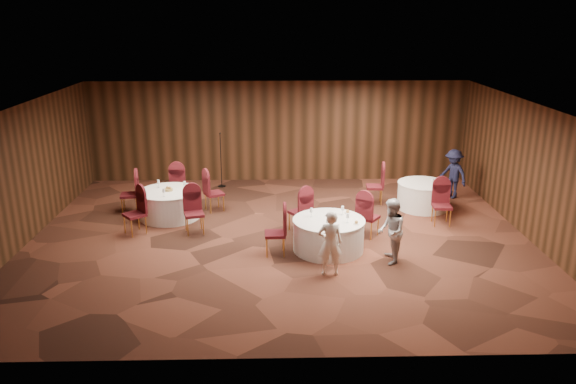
{
  "coord_description": "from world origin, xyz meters",
  "views": [
    {
      "loc": [
        -0.13,
        -12.65,
        5.21
      ],
      "look_at": [
        0.2,
        0.2,
        1.1
      ],
      "focal_mm": 35.0,
      "sensor_mm": 36.0,
      "label": 1
    }
  ],
  "objects_px": {
    "table_right": "(423,195)",
    "woman_b": "(391,231)",
    "table_left": "(170,204)",
    "mic_stand": "(221,171)",
    "woman_a": "(330,243)",
    "man_c": "(453,174)",
    "table_main": "(329,235)"
  },
  "relations": [
    {
      "from": "table_main",
      "to": "woman_a",
      "type": "xyz_separation_m",
      "value": [
        -0.09,
        -1.27,
        0.33
      ]
    },
    {
      "from": "table_left",
      "to": "table_right",
      "type": "distance_m",
      "value": 6.94
    },
    {
      "from": "mic_stand",
      "to": "table_main",
      "type": "bearing_deg",
      "value": -60.22
    },
    {
      "from": "table_left",
      "to": "woman_a",
      "type": "relative_size",
      "value": 1.15
    },
    {
      "from": "table_main",
      "to": "man_c",
      "type": "xyz_separation_m",
      "value": [
        4.0,
        3.76,
        0.35
      ]
    },
    {
      "from": "table_left",
      "to": "man_c",
      "type": "relative_size",
      "value": 1.12
    },
    {
      "from": "table_left",
      "to": "woman_a",
      "type": "bearing_deg",
      "value": -42.05
    },
    {
      "from": "table_right",
      "to": "mic_stand",
      "type": "distance_m",
      "value": 6.19
    },
    {
      "from": "man_c",
      "to": "table_left",
      "type": "bearing_deg",
      "value": -112.81
    },
    {
      "from": "table_right",
      "to": "woman_b",
      "type": "xyz_separation_m",
      "value": [
        -1.62,
        -3.52,
        0.35
      ]
    },
    {
      "from": "table_right",
      "to": "man_c",
      "type": "distance_m",
      "value": 1.49
    },
    {
      "from": "mic_stand",
      "to": "table_left",
      "type": "bearing_deg",
      "value": -112.26
    },
    {
      "from": "table_main",
      "to": "table_right",
      "type": "height_order",
      "value": "same"
    },
    {
      "from": "table_main",
      "to": "table_left",
      "type": "distance_m",
      "value": 4.62
    },
    {
      "from": "table_left",
      "to": "woman_a",
      "type": "xyz_separation_m",
      "value": [
        3.93,
        -3.54,
        0.33
      ]
    },
    {
      "from": "woman_a",
      "to": "woman_b",
      "type": "relative_size",
      "value": 0.98
    },
    {
      "from": "table_left",
      "to": "mic_stand",
      "type": "bearing_deg",
      "value": 67.74
    },
    {
      "from": "table_left",
      "to": "table_right",
      "type": "bearing_deg",
      "value": 4.59
    },
    {
      "from": "table_right",
      "to": "woman_b",
      "type": "bearing_deg",
      "value": -114.7
    },
    {
      "from": "table_left",
      "to": "woman_b",
      "type": "height_order",
      "value": "woman_b"
    },
    {
      "from": "table_right",
      "to": "man_c",
      "type": "xyz_separation_m",
      "value": [
        1.11,
        0.93,
        0.35
      ]
    },
    {
      "from": "table_left",
      "to": "table_right",
      "type": "height_order",
      "value": "same"
    },
    {
      "from": "mic_stand",
      "to": "woman_b",
      "type": "distance_m",
      "value": 7.09
    },
    {
      "from": "mic_stand",
      "to": "woman_a",
      "type": "height_order",
      "value": "mic_stand"
    },
    {
      "from": "woman_a",
      "to": "man_c",
      "type": "xyz_separation_m",
      "value": [
        4.1,
        5.03,
        0.02
      ]
    },
    {
      "from": "table_left",
      "to": "mic_stand",
      "type": "relative_size",
      "value": 0.95
    },
    {
      "from": "woman_a",
      "to": "man_c",
      "type": "relative_size",
      "value": 0.97
    },
    {
      "from": "table_left",
      "to": "woman_a",
      "type": "height_order",
      "value": "woman_a"
    },
    {
      "from": "table_right",
      "to": "mic_stand",
      "type": "relative_size",
      "value": 0.83
    },
    {
      "from": "mic_stand",
      "to": "man_c",
      "type": "bearing_deg",
      "value": -10.59
    },
    {
      "from": "woman_a",
      "to": "woman_b",
      "type": "bearing_deg",
      "value": -158.04
    },
    {
      "from": "table_left",
      "to": "woman_b",
      "type": "relative_size",
      "value": 1.12
    }
  ]
}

